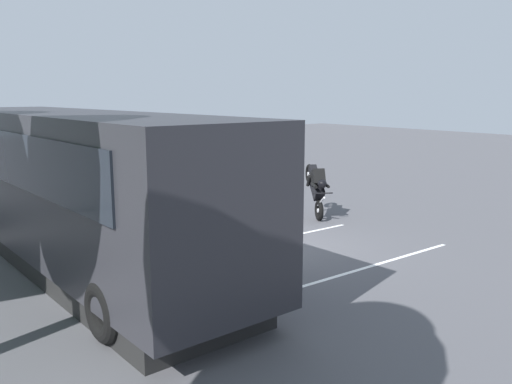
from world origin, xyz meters
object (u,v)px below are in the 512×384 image
Objects in this scene: spectator_far_left at (241,217)px; stunt_motorcycle at (316,185)px; spectator_centre at (199,199)px; spectator_left at (222,208)px; parked_motorcycle_silver at (138,211)px; tour_bus at (75,189)px; spectator_right at (172,192)px.

spectator_far_left is 4.76m from stunt_motorcycle.
spectator_far_left is 2.31m from spectator_centre.
spectator_centre is 0.91× the size of stunt_motorcycle.
stunt_motorcycle is (2.18, -4.23, -0.03)m from spectator_far_left.
spectator_left is 0.81× the size of parked_motorcycle_silver.
spectator_far_left is at bearing 117.28° from stunt_motorcycle.
tour_bus reaches higher than parked_motorcycle_silver.
tour_bus reaches higher than spectator_right.
spectator_centre is at bearing 88.43° from stunt_motorcycle.
spectator_far_left is 3.41m from spectator_right.
spectator_far_left is at bearing 177.78° from spectator_right.
spectator_centre is 1.13m from spectator_right.
stunt_motorcycle is (-1.22, -4.10, -0.06)m from spectator_right.
spectator_left is (1.19, -0.29, -0.04)m from spectator_far_left.
spectator_right is at bearing -2.22° from spectator_far_left.
parked_motorcycle_silver is (0.76, 0.63, -0.57)m from spectator_right.
spectator_left is (-0.81, -3.15, -0.67)m from tour_bus.
stunt_motorcycle is at bearing -88.55° from tour_bus.
tour_bus is at bearing 91.45° from stunt_motorcycle.
spectator_left reaches higher than parked_motorcycle_silver.
parked_motorcycle_silver is at bearing -47.45° from tour_bus.
spectator_right reaches higher than spectator_far_left.
stunt_motorcycle is (0.99, -3.94, 0.01)m from spectator_left.
spectator_centre is at bearing -170.16° from spectator_right.
spectator_left reaches higher than stunt_motorcycle.
tour_bus is 6.54× the size of spectator_far_left.
spectator_centre is at bearing -156.25° from parked_motorcycle_silver.
spectator_right is (3.40, -0.13, 0.03)m from spectator_far_left.
spectator_left is 0.89× the size of stunt_motorcycle.
spectator_left is at bearing -175.80° from spectator_right.
spectator_far_left is at bearing -125.03° from tour_bus.
tour_bus is at bearing 95.16° from spectator_centre.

